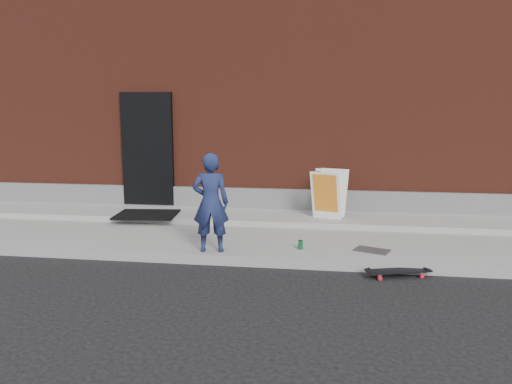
% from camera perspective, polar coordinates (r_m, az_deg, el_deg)
% --- Properties ---
extents(ground, '(80.00, 80.00, 0.00)m').
position_cam_1_polar(ground, '(7.05, -0.35, -8.60)').
color(ground, black).
rests_on(ground, ground).
extents(sidewalk, '(20.00, 3.00, 0.15)m').
position_cam_1_polar(sidewalk, '(8.46, 1.22, -5.02)').
color(sidewalk, gray).
rests_on(sidewalk, ground).
extents(apron, '(20.00, 1.20, 0.10)m').
position_cam_1_polar(apron, '(9.30, 1.93, -2.91)').
color(apron, gray).
rests_on(apron, sidewalk).
extents(building, '(20.00, 8.10, 5.00)m').
position_cam_1_polar(building, '(13.66, 4.23, 10.67)').
color(building, '#5C2519').
rests_on(building, ground).
extents(child, '(0.57, 0.41, 1.43)m').
position_cam_1_polar(child, '(7.15, -5.21, -1.23)').
color(child, '#1B244E').
rests_on(child, sidewalk).
extents(skateboard, '(0.86, 0.45, 0.09)m').
position_cam_1_polar(skateboard, '(6.90, 15.94, -8.71)').
color(skateboard, red).
rests_on(skateboard, ground).
extents(pizza_sign, '(0.70, 0.76, 0.88)m').
position_cam_1_polar(pizza_sign, '(9.06, 8.33, -0.17)').
color(pizza_sign, white).
rests_on(pizza_sign, apron).
extents(soda_can, '(0.08, 0.08, 0.13)m').
position_cam_1_polar(soda_can, '(7.40, 5.11, -6.02)').
color(soda_can, '#17763D').
rests_on(soda_can, sidewalk).
extents(doormat, '(1.18, 1.00, 0.03)m').
position_cam_1_polar(doormat, '(9.44, -12.37, -2.53)').
color(doormat, black).
rests_on(doormat, apron).
extents(utility_plate, '(0.57, 0.47, 0.01)m').
position_cam_1_polar(utility_plate, '(7.49, 13.11, -6.51)').
color(utility_plate, '#55555A').
rests_on(utility_plate, sidewalk).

